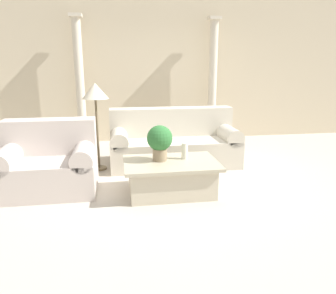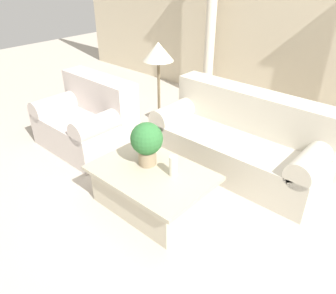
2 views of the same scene
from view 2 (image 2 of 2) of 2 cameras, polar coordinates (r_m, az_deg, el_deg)
ground_plane at (r=3.71m, az=2.82°, el=-7.70°), size 16.00×16.00×0.00m
wall_back at (r=5.39m, az=23.46°, el=20.77°), size 10.00×0.06×3.20m
sofa_long at (r=4.06m, az=12.48°, el=1.31°), size 2.08×0.92×0.91m
loveseat at (r=4.58m, az=-13.71°, el=4.74°), size 1.21×0.92×0.91m
coffee_table at (r=3.40m, az=-2.75°, el=-7.14°), size 1.20×0.84×0.42m
potted_plant at (r=3.26m, az=-3.72°, el=1.02°), size 0.33×0.33×0.46m
pillar_candle at (r=3.16m, az=0.95°, el=-3.32°), size 0.08×0.08×0.21m
floor_lamp at (r=4.34m, az=-1.70°, el=15.40°), size 0.40×0.40×1.36m
column_left at (r=5.83m, az=7.45°, el=20.37°), size 0.24×0.24×2.55m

